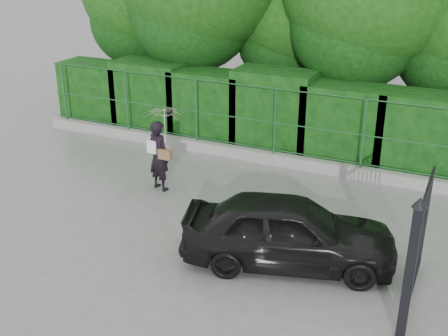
% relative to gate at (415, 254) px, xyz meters
% --- Properties ---
extents(ground, '(80.00, 80.00, 0.00)m').
position_rel_gate_xyz_m(ground, '(-4.60, 0.72, -1.19)').
color(ground, gray).
extents(kerb, '(14.00, 0.25, 0.30)m').
position_rel_gate_xyz_m(kerb, '(-4.60, 5.22, -1.04)').
color(kerb, '#9E9E99').
rests_on(kerb, ground).
extents(fence, '(14.13, 0.06, 1.80)m').
position_rel_gate_xyz_m(fence, '(-4.38, 5.22, 0.01)').
color(fence, '#1F562A').
rests_on(fence, kerb).
extents(hedge, '(14.20, 1.20, 2.28)m').
position_rel_gate_xyz_m(hedge, '(-4.52, 6.22, -0.13)').
color(hedge, black).
rests_on(hedge, ground).
extents(gate, '(0.22, 2.33, 2.36)m').
position_rel_gate_xyz_m(gate, '(0.00, 0.00, 0.00)').
color(gate, black).
rests_on(gate, ground).
extents(woman, '(0.99, 0.98, 2.03)m').
position_rel_gate_xyz_m(woman, '(-6.02, 2.62, 0.14)').
color(woman, black).
rests_on(woman, ground).
extents(car, '(4.20, 2.60, 1.33)m').
position_rel_gate_xyz_m(car, '(-2.26, 0.77, -0.52)').
color(car, black).
rests_on(car, ground).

